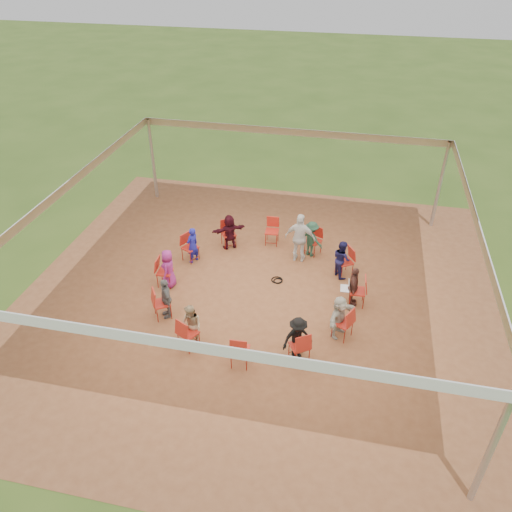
% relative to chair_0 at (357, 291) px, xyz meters
% --- Properties ---
extents(ground, '(80.00, 80.00, 0.00)m').
position_rel_chair_0_xyz_m(ground, '(-2.68, -0.14, -0.45)').
color(ground, '#39541A').
rests_on(ground, ground).
extents(dirt_patch, '(13.00, 13.00, 0.00)m').
position_rel_chair_0_xyz_m(dirt_patch, '(-2.68, -0.14, -0.44)').
color(dirt_patch, brown).
rests_on(dirt_patch, ground).
extents(tent, '(10.33, 10.33, 3.00)m').
position_rel_chair_0_xyz_m(tent, '(-2.68, -0.14, 1.92)').
color(tent, '#B2B2B7').
rests_on(tent, ground).
extents(chair_0, '(0.46, 0.44, 0.90)m').
position_rel_chair_0_xyz_m(chair_0, '(0.00, 0.00, 0.00)').
color(chair_0, red).
rests_on(chair_0, ground).
extents(chair_1, '(0.60, 0.59, 0.90)m').
position_rel_chair_0_xyz_m(chair_1, '(-0.43, 1.32, 0.00)').
color(chair_1, red).
rests_on(chair_1, ground).
extents(chair_2, '(0.57, 0.58, 0.90)m').
position_rel_chair_0_xyz_m(chair_2, '(-1.46, 2.26, 0.00)').
color(chair_2, red).
rests_on(chair_2, ground).
extents(chair_3, '(0.44, 0.46, 0.90)m').
position_rel_chair_0_xyz_m(chair_3, '(-2.82, 2.55, 0.00)').
color(chair_3, red).
rests_on(chair_3, ground).
extents(chair_4, '(0.59, 0.60, 0.90)m').
position_rel_chair_0_xyz_m(chair_4, '(-4.14, 2.12, 0.00)').
color(chair_4, red).
rests_on(chair_4, ground).
extents(chair_5, '(0.58, 0.57, 0.90)m').
position_rel_chair_0_xyz_m(chair_5, '(-5.08, 1.09, 0.00)').
color(chair_5, red).
rests_on(chair_5, ground).
extents(chair_6, '(0.46, 0.44, 0.90)m').
position_rel_chair_0_xyz_m(chair_6, '(-5.37, -0.27, 0.00)').
color(chair_6, red).
rests_on(chair_6, ground).
extents(chair_7, '(0.60, 0.59, 0.90)m').
position_rel_chair_0_xyz_m(chair_7, '(-4.94, -1.60, 0.00)').
color(chair_7, red).
rests_on(chair_7, ground).
extents(chair_8, '(0.57, 0.58, 0.90)m').
position_rel_chair_0_xyz_m(chair_8, '(-3.91, -2.53, 0.00)').
color(chair_8, red).
rests_on(chair_8, ground).
extents(chair_9, '(0.44, 0.46, 0.90)m').
position_rel_chair_0_xyz_m(chair_9, '(-2.55, -2.82, 0.00)').
color(chair_9, red).
rests_on(chair_9, ground).
extents(chair_10, '(0.59, 0.60, 0.90)m').
position_rel_chair_0_xyz_m(chair_10, '(-1.22, -2.39, 0.00)').
color(chair_10, red).
rests_on(chair_10, ground).
extents(chair_11, '(0.58, 0.57, 0.90)m').
position_rel_chair_0_xyz_m(chair_11, '(-0.29, -1.36, 0.00)').
color(chair_11, red).
rests_on(chair_11, ground).
extents(person_seated_0, '(0.38, 0.70, 1.17)m').
position_rel_chair_0_xyz_m(person_seated_0, '(-0.12, -0.01, 0.14)').
color(person_seated_0, '#572F28').
rests_on(person_seated_0, ground).
extents(person_seated_1, '(0.58, 0.65, 1.17)m').
position_rel_chair_0_xyz_m(person_seated_1, '(-0.53, 1.26, 0.14)').
color(person_seated_1, '#1A1845').
rests_on(person_seated_1, ground).
extents(person_seated_2, '(0.84, 0.68, 1.17)m').
position_rel_chair_0_xyz_m(person_seated_2, '(-1.51, 2.15, 0.14)').
color(person_seated_2, '#224532').
rests_on(person_seated_2, ground).
extents(person_seated_3, '(1.13, 0.93, 1.17)m').
position_rel_chair_0_xyz_m(person_seated_3, '(-4.08, 2.02, 0.14)').
color(person_seated_3, '#3C0D18').
rests_on(person_seated_3, ground).
extents(person_seated_4, '(0.44, 0.51, 1.17)m').
position_rel_chair_0_xyz_m(person_seated_4, '(-4.97, 1.03, 0.14)').
color(person_seated_4, '#1B1C96').
rests_on(person_seated_4, ground).
extents(person_seated_5, '(0.35, 0.59, 1.17)m').
position_rel_chair_0_xyz_m(person_seated_5, '(-5.25, -0.27, 0.14)').
color(person_seated_5, '#912378').
rests_on(person_seated_5, ground).
extents(person_seated_6, '(0.67, 0.76, 1.17)m').
position_rel_chair_0_xyz_m(person_seated_6, '(-4.84, -1.53, 0.14)').
color(person_seated_6, slate).
rests_on(person_seated_6, ground).
extents(person_seated_7, '(0.65, 0.55, 1.17)m').
position_rel_chair_0_xyz_m(person_seated_7, '(-3.86, -2.42, 0.14)').
color(person_seated_7, tan).
rests_on(person_seated_7, ground).
extents(person_seated_8, '(0.84, 0.72, 1.17)m').
position_rel_chair_0_xyz_m(person_seated_8, '(-1.29, -2.29, 0.14)').
color(person_seated_8, black).
rests_on(person_seated_8, ground).
extents(person_seated_9, '(0.85, 1.15, 1.17)m').
position_rel_chair_0_xyz_m(person_seated_9, '(-0.40, -1.31, 0.14)').
color(person_seated_9, '#BBB8A7').
rests_on(person_seated_9, ground).
extents(standing_person, '(0.96, 0.54, 1.58)m').
position_rel_chair_0_xyz_m(standing_person, '(-1.82, 1.80, 0.35)').
color(standing_person, silver).
rests_on(standing_person, ground).
extents(cable_coil, '(0.42, 0.42, 0.03)m').
position_rel_chair_0_xyz_m(cable_coil, '(-2.28, 0.59, -0.43)').
color(cable_coil, black).
rests_on(cable_coil, ground).
extents(laptop, '(0.29, 0.35, 0.24)m').
position_rel_chair_0_xyz_m(laptop, '(-0.28, -0.01, 0.11)').
color(laptop, '#B7B7BC').
rests_on(laptop, ground).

